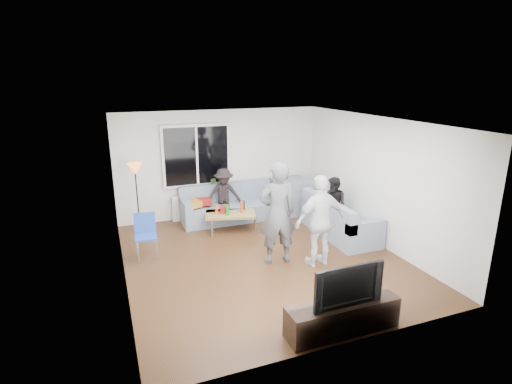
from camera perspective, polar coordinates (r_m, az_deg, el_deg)
name	(u,v)px	position (r m, az deg, el deg)	size (l,w,h in m)	color
floor	(262,259)	(7.81, 0.91, -9.51)	(5.00, 5.50, 0.04)	#56351C
ceiling	(263,120)	(7.07, 1.01, 10.14)	(5.00, 5.50, 0.04)	white
wall_back	(220,163)	(9.87, -5.08, 4.06)	(5.00, 0.04, 2.60)	silver
wall_front	(348,254)	(5.03, 12.98, -8.51)	(5.00, 0.04, 2.60)	silver
wall_left	(118,209)	(6.84, -19.04, -2.31)	(0.04, 5.50, 2.60)	silver
wall_right	(377,181)	(8.57, 16.79, 1.54)	(0.04, 5.50, 2.60)	silver
window_frame	(196,156)	(9.60, -8.44, 5.13)	(1.62, 0.06, 1.47)	white
window_glass	(197,156)	(9.57, -8.38, 5.09)	(1.50, 0.02, 1.35)	black
window_mullion	(197,156)	(9.56, -8.37, 5.08)	(0.05, 0.03, 1.35)	white
radiator	(199,206)	(9.88, -8.09, -1.99)	(1.30, 0.12, 0.62)	silver
potted_plant	(212,185)	(9.78, -6.26, 0.97)	(0.21, 0.17, 0.38)	#336327
vase	(194,191)	(9.71, -8.84, 0.14)	(0.18, 0.18, 0.18)	white
sofa_back_section	(230,203)	(9.65, -3.78, -1.57)	(2.30, 0.85, 0.85)	slate
sofa_right_section	(340,216)	(8.92, 11.86, -3.42)	(0.85, 2.00, 0.85)	slate
sofa_corner	(291,196)	(10.23, 4.98, -0.57)	(0.85, 0.85, 0.85)	slate
cushion_yellow	(192,204)	(9.39, -9.07, -1.71)	(0.38, 0.32, 0.14)	#C27E1C
cushion_red	(204,202)	(9.53, -7.38, -1.37)	(0.36, 0.30, 0.13)	maroon
coffee_table	(230,221)	(9.11, -3.64, -4.18)	(1.10, 0.60, 0.40)	#A98A51
pitcher	(224,209)	(9.02, -4.58, -2.48)	(0.17, 0.17, 0.17)	maroon
side_chair	(146,237)	(7.92, -15.34, -6.18)	(0.40, 0.40, 0.86)	#284DB0
floor_lamp	(137,199)	(9.14, -16.47, -0.93)	(0.32, 0.32, 1.56)	orange
player_left	(277,213)	(7.32, 3.04, -3.03)	(0.70, 0.46, 1.92)	#49494E
player_right	(320,221)	(7.33, 9.11, -4.09)	(1.00, 0.41, 1.70)	silver
spectator_right	(334,205)	(9.08, 10.99, -1.76)	(0.60, 0.46, 1.23)	black
spectator_back	(224,195)	(9.58, -4.58, -0.39)	(0.82, 0.47, 1.27)	black
tv_console	(342,317)	(5.82, 12.15, -16.92)	(1.60, 0.40, 0.44)	#2F2017
television	(345,283)	(5.56, 12.46, -12.50)	(1.01, 0.13, 0.58)	black
bottle_e	(243,205)	(9.19, -1.80, -1.92)	(0.07, 0.07, 0.22)	black
bottle_a	(216,209)	(9.02, -5.63, -2.39)	(0.07, 0.07, 0.21)	#E95E0D
bottle_b	(227,210)	(8.86, -4.08, -2.57)	(0.08, 0.08, 0.24)	#1C8C19
bottle_d	(242,207)	(9.02, -2.02, -2.17)	(0.07, 0.07, 0.25)	#E94214
bottle_c	(228,207)	(9.19, -3.97, -2.09)	(0.07, 0.07, 0.18)	black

